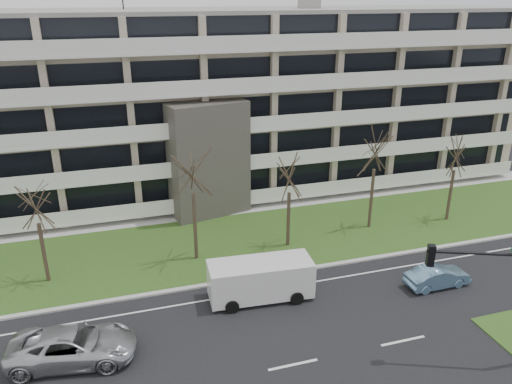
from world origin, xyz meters
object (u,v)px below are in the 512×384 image
object	(u,v)px
blue_sedan	(437,277)
white_van	(262,277)
traffic_signal	(500,289)
silver_pickup	(73,346)

from	to	relation	value
blue_sedan	white_van	bearing A→B (deg)	78.27
blue_sedan	traffic_signal	bearing A→B (deg)	162.96
silver_pickup	traffic_signal	size ratio (longest dim) A/B	0.96
silver_pickup	traffic_signal	world-z (taller)	traffic_signal
silver_pickup	white_van	size ratio (longest dim) A/B	0.98
silver_pickup	blue_sedan	distance (m)	20.75
traffic_signal	silver_pickup	bearing A→B (deg)	-175.03
silver_pickup	blue_sedan	size ratio (longest dim) A/B	1.51
blue_sedan	white_van	xyz separation A→B (m)	(-10.48, 1.95, 0.73)
silver_pickup	white_van	distance (m)	10.57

